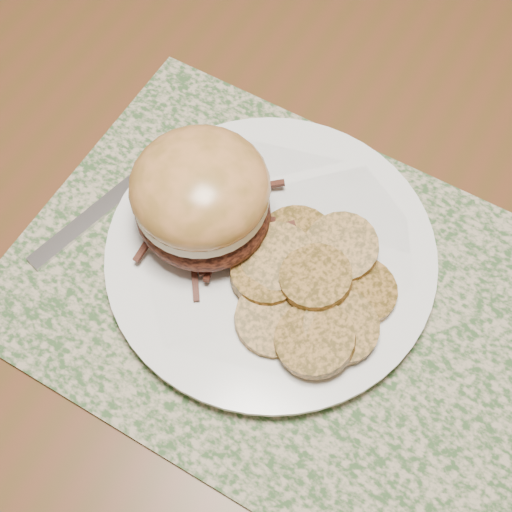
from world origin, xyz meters
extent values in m
plane|color=#4F2E1B|center=(0.00, 0.00, 0.00)|extent=(3.50, 3.50, 0.00)
cube|color=#593019|center=(0.00, 0.00, 0.73)|extent=(1.50, 0.90, 0.04)
cylinder|color=#593019|center=(-0.69, 0.39, 0.35)|extent=(0.06, 0.06, 0.71)
cube|color=#33512A|center=(-0.18, -0.05, 0.75)|extent=(0.45, 0.33, 0.00)
cylinder|color=white|center=(-0.21, -0.04, 0.76)|extent=(0.26, 0.26, 0.02)
ellipsoid|color=black|center=(-0.27, -0.04, 0.79)|extent=(0.15, 0.14, 0.05)
cylinder|color=beige|center=(-0.27, -0.04, 0.82)|extent=(0.14, 0.14, 0.01)
ellipsoid|color=#B8743C|center=(-0.27, -0.04, 0.83)|extent=(0.14, 0.14, 0.06)
cylinder|color=olive|center=(-0.19, -0.02, 0.77)|extent=(0.08, 0.08, 0.01)
cylinder|color=olive|center=(-0.15, -0.01, 0.78)|extent=(0.08, 0.08, 0.02)
cylinder|color=olive|center=(-0.13, -0.03, 0.77)|extent=(0.09, 0.09, 0.02)
cylinder|color=olive|center=(-0.20, -0.06, 0.78)|extent=(0.08, 0.08, 0.02)
cylinder|color=olive|center=(-0.16, -0.05, 0.79)|extent=(0.07, 0.07, 0.02)
cylinder|color=olive|center=(-0.12, -0.07, 0.78)|extent=(0.06, 0.06, 0.02)
cylinder|color=olive|center=(-0.17, -0.09, 0.77)|extent=(0.07, 0.07, 0.02)
cylinder|color=olive|center=(-0.14, -0.09, 0.78)|extent=(0.09, 0.09, 0.02)
cylinder|color=olive|center=(-0.19, -0.04, 0.78)|extent=(0.07, 0.07, 0.02)
cube|color=silver|center=(-0.36, -0.08, 0.76)|extent=(0.05, 0.13, 0.00)
cube|color=silver|center=(-0.34, 0.00, 0.76)|extent=(0.03, 0.03, 0.00)
camera|label=1|loc=(-0.08, -0.28, 1.29)|focal=50.00mm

